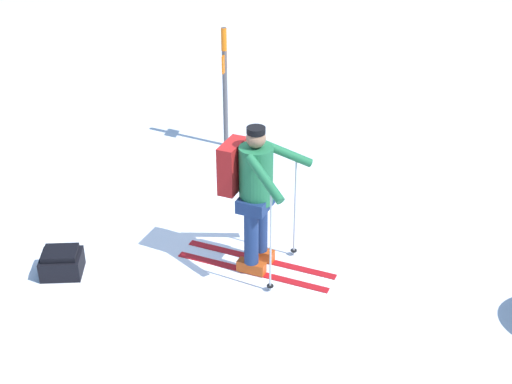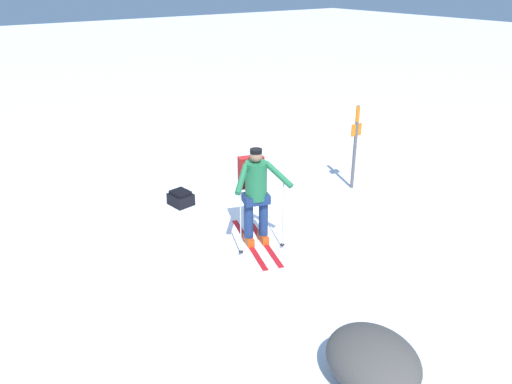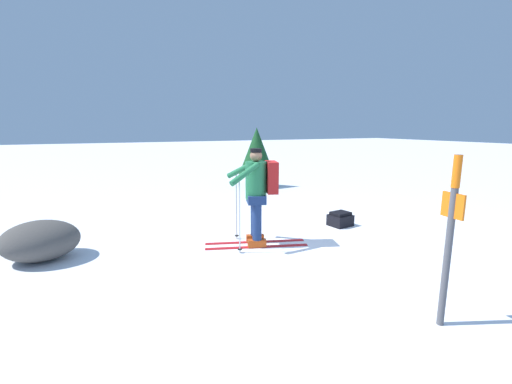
% 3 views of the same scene
% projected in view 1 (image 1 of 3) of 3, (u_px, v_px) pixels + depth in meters
% --- Properties ---
extents(ground_plane, '(80.00, 80.00, 0.00)m').
position_uv_depth(ground_plane, '(201.00, 241.00, 8.03)').
color(ground_plane, white).
extents(skier, '(1.73, 0.99, 1.62)m').
position_uv_depth(skier, '(253.00, 188.00, 7.15)').
color(skier, red).
rests_on(skier, ground_plane).
extents(dropped_backpack, '(0.46, 0.42, 0.28)m').
position_uv_depth(dropped_backpack, '(62.00, 263.00, 7.43)').
color(dropped_backpack, black).
rests_on(dropped_backpack, ground_plane).
extents(trail_marker, '(0.08, 0.24, 1.71)m').
position_uv_depth(trail_marker, '(225.00, 78.00, 9.69)').
color(trail_marker, '#4C4C51').
rests_on(trail_marker, ground_plane).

